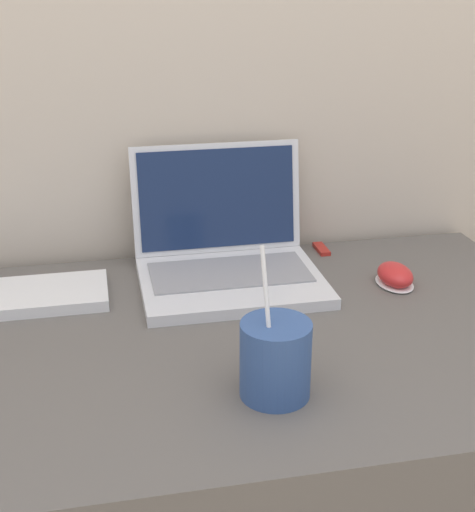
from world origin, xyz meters
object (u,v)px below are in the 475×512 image
Objects in this scene: computer_mouse at (395,276)px; usb_stick at (321,249)px; laptop at (227,253)px; drink_cup at (275,358)px.

usb_stick is (-0.08, 0.18, -0.01)m from computer_mouse.
computer_mouse is at bearing -66.50° from usb_stick.
computer_mouse is at bearing -17.87° from laptop.
usb_stick is (0.21, 0.09, -0.04)m from laptop.
drink_cup is at bearing -91.43° from laptop.
computer_mouse reaches higher than usb_stick.
laptop reaches higher than drink_cup.
drink_cup is 2.27× the size of computer_mouse.
usb_stick is (0.22, 0.48, -0.05)m from drink_cup.
usb_stick is at bearing 65.31° from drink_cup.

